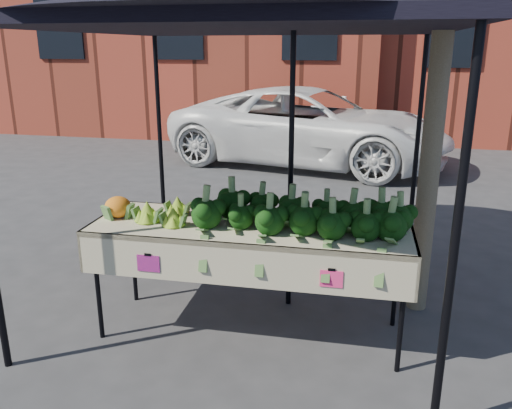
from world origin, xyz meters
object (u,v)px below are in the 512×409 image
Objects in this scene: canopy at (252,147)px; street_tree at (445,18)px; table at (250,279)px; vehicle at (313,21)px.

street_tree is (1.45, 0.11, 1.02)m from canopy.
table is 2.45m from street_tree.
table is 0.77× the size of canopy.
table is 0.46× the size of vehicle.
canopy is 1.78m from street_tree.
street_tree is at bearing 28.70° from table.
canopy is at bearing 102.19° from table.
canopy is 0.66× the size of street_tree.
street_tree is (1.32, 0.72, 1.94)m from table.
street_tree reaches higher than canopy.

